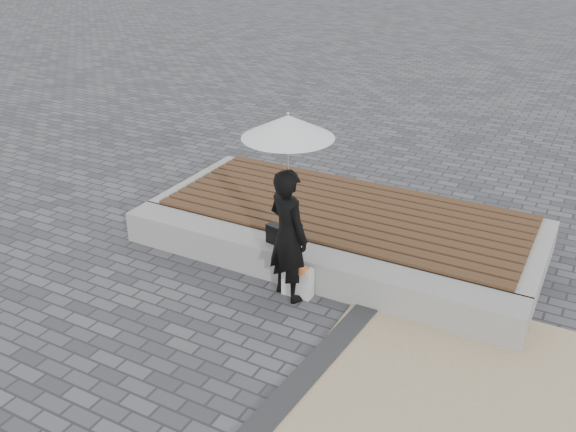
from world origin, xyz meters
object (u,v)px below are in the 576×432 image
(seating_ledge, at_px, (305,265))
(canvas_tote, at_px, (298,281))
(handbag, at_px, (280,236))
(woman, at_px, (288,235))
(parasol, at_px, (288,126))

(seating_ledge, xyz_separation_m, canvas_tote, (0.07, -0.32, -0.02))
(seating_ledge, xyz_separation_m, handbag, (-0.33, -0.01, 0.32))
(woman, distance_m, handbag, 0.54)
(woman, xyz_separation_m, parasol, (0.00, 0.00, 1.23))
(parasol, distance_m, canvas_tote, 1.82)
(handbag, distance_m, canvas_tote, 0.61)
(woman, height_order, parasol, parasol)
(seating_ledge, height_order, parasol, parasol)
(handbag, height_order, canvas_tote, handbag)
(woman, xyz_separation_m, handbag, (-0.31, 0.37, -0.25))
(parasol, relative_size, canvas_tote, 3.34)
(woman, bearing_deg, handbag, -26.23)
(seating_ledge, height_order, handbag, handbag)
(woman, height_order, handbag, woman)
(handbag, bearing_deg, seating_ledge, 12.54)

